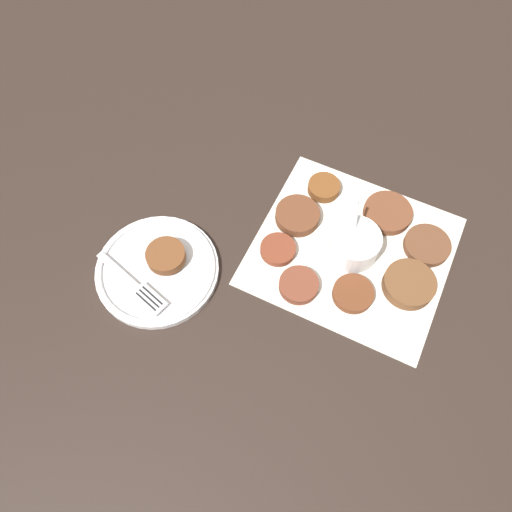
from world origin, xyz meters
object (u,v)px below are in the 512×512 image
serving_plate (157,269)px  fritter_on_plate (166,256)px  fork (137,288)px  sauce_bowl (353,245)px

serving_plate → fritter_on_plate: 0.03m
fork → serving_plate: bearing=-102.8°
serving_plate → sauce_bowl: bearing=-150.3°
sauce_bowl → fritter_on_plate: sauce_bowl is taller
sauce_bowl → fritter_on_plate: 0.32m
serving_plate → fritter_on_plate: bearing=-111.3°
fritter_on_plate → serving_plate: bearing=68.7°
sauce_bowl → serving_plate: 0.33m
sauce_bowl → serving_plate: bearing=29.7°
sauce_bowl → fork: sauce_bowl is taller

